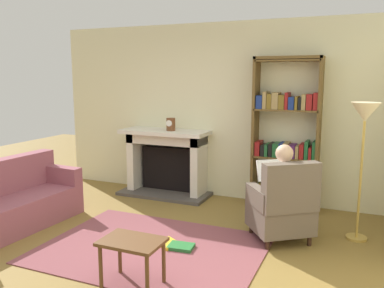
% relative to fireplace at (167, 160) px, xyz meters
% --- Properties ---
extents(ground, '(14.00, 14.00, 0.00)m').
position_rel_fireplace_xyz_m(ground, '(0.80, -2.30, -0.56)').
color(ground, olive).
extents(back_wall, '(5.60, 0.10, 2.70)m').
position_rel_fireplace_xyz_m(back_wall, '(0.80, 0.25, 0.79)').
color(back_wall, beige).
rests_on(back_wall, ground).
extents(area_rug, '(2.40, 1.80, 0.01)m').
position_rel_fireplace_xyz_m(area_rug, '(0.80, -2.00, -0.56)').
color(area_rug, brown).
rests_on(area_rug, ground).
extents(fireplace, '(1.44, 0.64, 1.05)m').
position_rel_fireplace_xyz_m(fireplace, '(0.00, 0.00, 0.00)').
color(fireplace, '#4C4742').
rests_on(fireplace, ground).
extents(mantel_clock, '(0.14, 0.14, 0.20)m').
position_rel_fireplace_xyz_m(mantel_clock, '(0.12, -0.10, 0.59)').
color(mantel_clock, brown).
rests_on(mantel_clock, fireplace).
extents(bookshelf, '(0.93, 0.32, 2.17)m').
position_rel_fireplace_xyz_m(bookshelf, '(1.87, 0.03, 0.46)').
color(bookshelf, brown).
rests_on(bookshelf, ground).
extents(armchair_reading, '(0.88, 0.88, 0.97)m').
position_rel_fireplace_xyz_m(armchair_reading, '(2.09, -1.23, -0.14)').
color(armchair_reading, '#331E14').
rests_on(armchair_reading, ground).
extents(seated_reader, '(0.56, 0.59, 1.14)m').
position_rel_fireplace_xyz_m(seated_reader, '(2.02, -1.13, 0.06)').
color(seated_reader, white).
rests_on(seated_reader, ground).
extents(sofa_floral, '(0.81, 1.74, 0.85)m').
position_rel_fireplace_xyz_m(sofa_floral, '(-1.14, -2.11, -0.24)').
color(sofa_floral, '#934F5C').
rests_on(sofa_floral, ground).
extents(side_table, '(0.56, 0.39, 0.44)m').
position_rel_fireplace_xyz_m(side_table, '(1.02, -2.76, -0.19)').
color(side_table, brown).
rests_on(side_table, ground).
extents(scattered_books, '(0.49, 0.32, 0.04)m').
position_rel_fireplace_xyz_m(scattered_books, '(1.02, -1.87, -0.53)').
color(scattered_books, gold).
rests_on(scattered_books, area_rug).
extents(floor_lamp, '(0.32, 0.32, 1.61)m').
position_rel_fireplace_xyz_m(floor_lamp, '(2.88, -0.80, 0.80)').
color(floor_lamp, '#B7933F').
rests_on(floor_lamp, ground).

